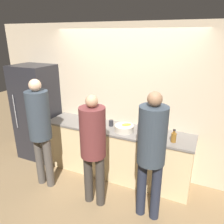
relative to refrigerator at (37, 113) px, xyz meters
name	(u,v)px	position (x,y,z in m)	size (l,w,h in m)	color
ground_plane	(109,184)	(1.71, -0.31, -0.94)	(14.00, 14.00, 0.00)	#8C704C
wall_back	(124,101)	(1.71, 0.34, 0.36)	(5.20, 0.06, 2.60)	#C6B293
counter	(117,151)	(1.71, 0.04, -0.48)	(2.56, 0.63, 0.91)	beige
refrigerator	(37,113)	(0.00, 0.00, 0.00)	(0.74, 0.66, 1.87)	#232328
person_left	(40,126)	(0.74, -0.73, 0.14)	(0.34, 0.34, 1.80)	#4C4742
person_center	(93,142)	(1.70, -0.77, 0.07)	(0.36, 0.36, 1.68)	#38332D
person_right	(151,147)	(2.49, -0.69, 0.14)	(0.36, 0.36, 1.79)	#232838
fruit_bowl	(124,128)	(1.88, -0.05, 0.03)	(0.31, 0.31, 0.15)	beige
utensil_crock	(141,127)	(2.12, 0.10, 0.04)	(0.12, 0.12, 0.26)	#3D424C
bottle_amber	(174,137)	(2.67, -0.10, 0.05)	(0.08, 0.08, 0.20)	brown
bottle_dark	(140,129)	(2.14, -0.05, 0.07)	(0.08, 0.08, 0.24)	#333338
cup_black	(111,123)	(1.59, 0.06, 0.03)	(0.08, 0.08, 0.10)	#28282D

